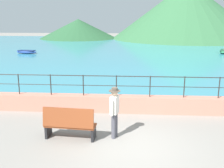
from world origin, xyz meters
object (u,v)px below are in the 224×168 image
bench_main (69,124)px  boat_2 (27,52)px  person_walking (115,110)px  boat_1 (224,51)px

bench_main → boat_2: bench_main is taller
bench_main → person_walking: size_ratio=0.99×
person_walking → boat_1: (10.88, 22.23, -0.72)m
bench_main → boat_1: bearing=61.2°
boat_1 → boat_2: size_ratio=1.03×
person_walking → boat_2: 23.08m
person_walking → boat_2: (-10.94, 20.31, -0.72)m
person_walking → boat_1: person_walking is taller
bench_main → person_walking: (1.48, 0.26, 0.42)m
bench_main → person_walking: bearing=10.0°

